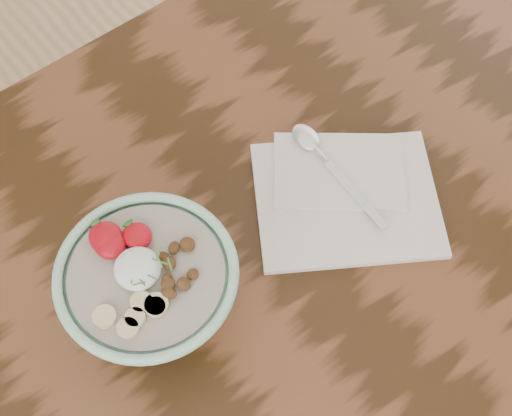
# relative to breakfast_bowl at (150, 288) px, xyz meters

# --- Properties ---
(table) EXTENTS (1.60, 0.90, 0.75)m
(table) POSITION_rel_breakfast_bowl_xyz_m (-0.03, -0.02, -0.16)
(table) COLOR #321D0C
(table) RESTS_ON ground
(breakfast_bowl) EXTENTS (0.21, 0.21, 0.14)m
(breakfast_bowl) POSITION_rel_breakfast_bowl_xyz_m (0.00, 0.00, 0.00)
(breakfast_bowl) COLOR #A2DAB9
(breakfast_bowl) RESTS_ON table
(napkin) EXTENTS (0.31, 0.30, 0.01)m
(napkin) POSITION_rel_breakfast_bowl_xyz_m (0.29, -0.02, -0.06)
(napkin) COLOR silver
(napkin) RESTS_ON table
(spoon) EXTENTS (0.04, 0.20, 0.01)m
(spoon) POSITION_rel_breakfast_bowl_xyz_m (0.30, 0.05, -0.05)
(spoon) COLOR silver
(spoon) RESTS_ON napkin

